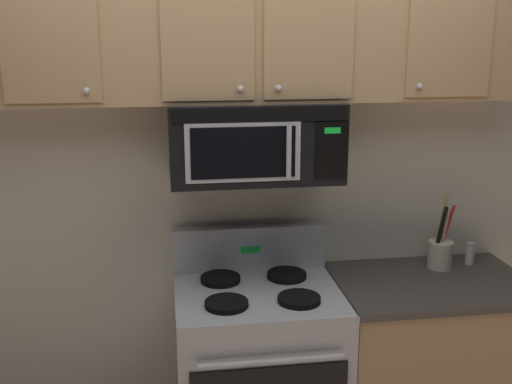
# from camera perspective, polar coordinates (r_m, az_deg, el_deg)

# --- Properties ---
(back_wall) EXTENTS (5.20, 0.10, 2.70)m
(back_wall) POSITION_cam_1_polar(r_m,az_deg,el_deg) (3.09, -0.82, 1.39)
(back_wall) COLOR silver
(back_wall) RESTS_ON ground_plane
(stove_range) EXTENTS (0.76, 0.69, 1.12)m
(stove_range) POSITION_cam_1_polar(r_m,az_deg,el_deg) (3.08, 0.19, -16.38)
(stove_range) COLOR #B7BABF
(stove_range) RESTS_ON ground_plane
(over_range_microwave) EXTENTS (0.76, 0.43, 0.35)m
(over_range_microwave) POSITION_cam_1_polar(r_m,az_deg,el_deg) (2.80, -0.16, 4.72)
(over_range_microwave) COLOR black
(upper_cabinets) EXTENTS (2.50, 0.36, 0.55)m
(upper_cabinets) POSITION_cam_1_polar(r_m,az_deg,el_deg) (2.79, -0.25, 13.96)
(upper_cabinets) COLOR tan
(counter_segment) EXTENTS (0.93, 0.65, 0.90)m
(counter_segment) POSITION_cam_1_polar(r_m,az_deg,el_deg) (3.31, 15.21, -14.93)
(counter_segment) COLOR tan
(counter_segment) RESTS_ON ground_plane
(utensil_crock_cream) EXTENTS (0.12, 0.12, 0.39)m
(utensil_crock_cream) POSITION_cam_1_polar(r_m,az_deg,el_deg) (3.25, 16.49, -5.23)
(utensil_crock_cream) COLOR beige
(utensil_crock_cream) RESTS_ON counter_segment
(salt_shaker) EXTENTS (0.05, 0.05, 0.11)m
(salt_shaker) POSITION_cam_1_polar(r_m,az_deg,el_deg) (3.36, 18.99, -5.33)
(salt_shaker) COLOR white
(salt_shaker) RESTS_ON counter_segment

